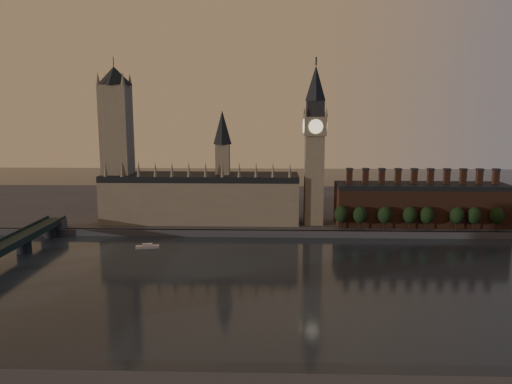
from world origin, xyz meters
TOP-DOWN VIEW (x-y plane):
  - ground at (0.00, 0.00)m, footprint 900.00×900.00m
  - north_bank at (0.00, 178.04)m, footprint 900.00×182.00m
  - palace_of_westminster at (-64.41, 114.91)m, footprint 130.00×30.30m
  - victoria_tower at (-120.00, 115.00)m, footprint 24.00×24.00m
  - big_ben at (10.00, 110.00)m, footprint 15.00×15.00m
  - chimney_block at (80.00, 110.00)m, footprint 110.00×25.00m
  - embankment_tree_0 at (26.24, 95.18)m, footprint 8.60×8.60m
  - embankment_tree_1 at (37.73, 93.67)m, footprint 8.60×8.60m
  - embankment_tree_2 at (53.09, 93.91)m, footprint 8.60×8.60m
  - embankment_tree_3 at (68.85, 94.61)m, footprint 8.60×8.60m
  - embankment_tree_4 at (79.29, 93.92)m, footprint 8.60×8.60m
  - embankment_tree_5 at (97.73, 93.80)m, footprint 8.60×8.60m
  - embankment_tree_6 at (108.43, 94.15)m, footprint 8.60×8.60m
  - embankment_tree_7 at (122.54, 93.97)m, footprint 8.60×8.60m
  - river_boat at (-88.74, 62.04)m, footprint 13.65×6.05m

SIDE VIEW (x-z plane):
  - ground at x=0.00m, z-range 0.00..0.00m
  - river_boat at x=-88.74m, z-range -0.31..2.33m
  - north_bank at x=0.00m, z-range 0.00..4.00m
  - embankment_tree_0 at x=26.24m, z-range 6.03..20.91m
  - embankment_tree_1 at x=37.73m, z-range 6.03..20.91m
  - embankment_tree_2 at x=53.09m, z-range 6.03..20.91m
  - embankment_tree_3 at x=68.85m, z-range 6.03..20.91m
  - embankment_tree_4 at x=79.29m, z-range 6.03..20.91m
  - embankment_tree_5 at x=97.73m, z-range 6.03..20.91m
  - embankment_tree_6 at x=108.43m, z-range 6.03..20.91m
  - embankment_tree_7 at x=122.54m, z-range 6.03..20.91m
  - chimney_block at x=80.00m, z-range -0.68..36.32m
  - palace_of_westminster at x=-64.41m, z-range -15.37..58.63m
  - big_ben at x=10.00m, z-range 3.33..110.33m
  - victoria_tower at x=-120.00m, z-range 5.09..113.09m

